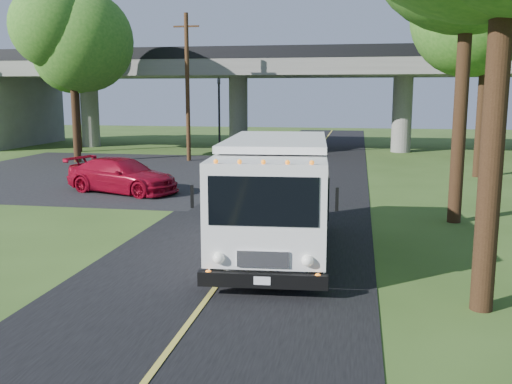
% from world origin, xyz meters
% --- Properties ---
extents(ground, '(120.00, 120.00, 0.00)m').
position_xyz_m(ground, '(0.00, 0.00, 0.00)').
color(ground, '#35511D').
rests_on(ground, ground).
extents(road, '(7.00, 90.00, 0.02)m').
position_xyz_m(road, '(0.00, 10.00, 0.01)').
color(road, black).
rests_on(road, ground).
extents(parking_lot, '(16.00, 18.00, 0.01)m').
position_xyz_m(parking_lot, '(-11.00, 18.00, 0.01)').
color(parking_lot, black).
rests_on(parking_lot, ground).
extents(lane_line, '(0.12, 90.00, 0.01)m').
position_xyz_m(lane_line, '(0.00, 10.00, 0.03)').
color(lane_line, gold).
rests_on(lane_line, road).
extents(overpass, '(54.00, 10.00, 7.30)m').
position_xyz_m(overpass, '(0.00, 32.00, 4.56)').
color(overpass, slate).
rests_on(overpass, ground).
extents(traffic_signal, '(0.18, 0.22, 5.20)m').
position_xyz_m(traffic_signal, '(-6.00, 26.00, 3.20)').
color(traffic_signal, black).
rests_on(traffic_signal, ground).
extents(utility_pole, '(1.60, 0.26, 9.00)m').
position_xyz_m(utility_pole, '(-7.50, 24.00, 4.59)').
color(utility_pole, '#472D19').
rests_on(utility_pole, ground).
extents(tree_right_far, '(5.77, 5.67, 10.99)m').
position_xyz_m(tree_right_far, '(9.21, 19.84, 8.30)').
color(tree_right_far, '#382314').
rests_on(tree_right_far, ground).
extents(tree_left_lot, '(5.60, 5.50, 10.50)m').
position_xyz_m(tree_left_lot, '(-13.79, 21.84, 7.90)').
color(tree_left_lot, '#382314').
rests_on(tree_left_lot, ground).
extents(tree_left_far, '(5.26, 5.16, 9.89)m').
position_xyz_m(tree_left_far, '(-16.79, 27.84, 7.45)').
color(tree_left_far, '#382314').
rests_on(tree_left_far, ground).
extents(step_van, '(3.18, 7.41, 3.04)m').
position_xyz_m(step_van, '(0.87, 4.30, 1.65)').
color(step_van, white).
rests_on(step_van, ground).
extents(red_sedan, '(5.48, 3.46, 1.48)m').
position_xyz_m(red_sedan, '(-6.95, 12.42, 0.74)').
color(red_sedan, maroon).
rests_on(red_sedan, ground).
extents(pedestrian, '(0.61, 0.41, 1.63)m').
position_xyz_m(pedestrian, '(-3.80, 17.86, 0.81)').
color(pedestrian, gray).
rests_on(pedestrian, ground).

